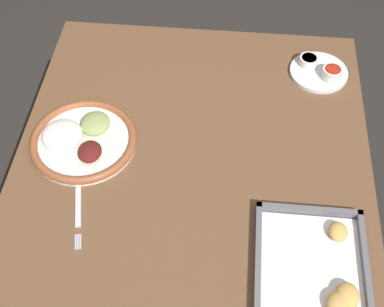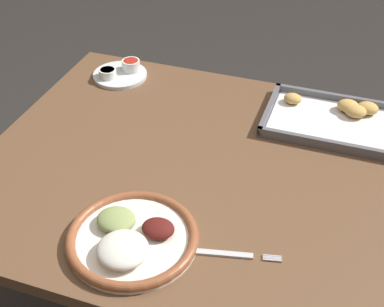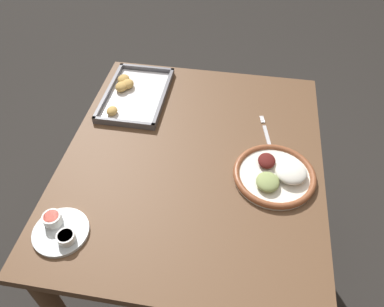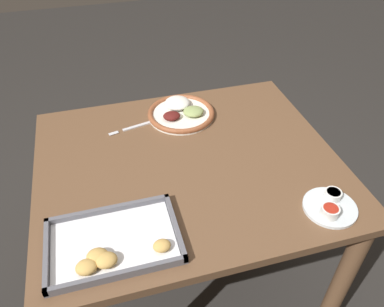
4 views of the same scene
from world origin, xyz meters
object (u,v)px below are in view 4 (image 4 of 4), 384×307
at_px(dinner_plate, 181,112).
at_px(saucer_plate, 330,206).
at_px(baking_tray, 112,245).
at_px(fork, 141,125).

bearing_deg(dinner_plate, saucer_plate, 116.94).
xyz_separation_m(dinner_plate, saucer_plate, (-0.29, 0.57, -0.00)).
bearing_deg(baking_tray, saucer_plate, 176.89).
height_order(saucer_plate, baking_tray, saucer_plate).
xyz_separation_m(saucer_plate, baking_tray, (0.61, -0.03, -0.00)).
bearing_deg(dinner_plate, fork, 9.23).
bearing_deg(fork, baking_tray, 60.23).
height_order(dinner_plate, saucer_plate, dinner_plate).
bearing_deg(baking_tray, fork, -107.25).
xyz_separation_m(dinner_plate, baking_tray, (0.32, 0.54, -0.00)).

